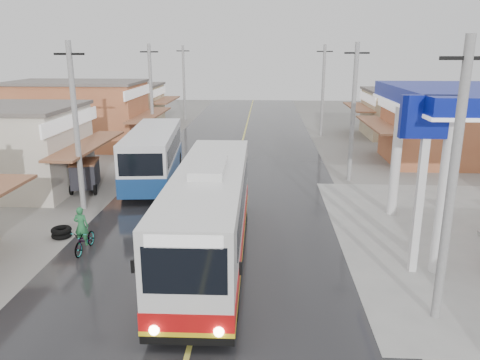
# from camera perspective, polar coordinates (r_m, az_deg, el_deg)

# --- Properties ---
(ground) EXTENTS (120.00, 120.00, 0.00)m
(ground) POSITION_cam_1_polar(r_m,az_deg,el_deg) (14.73, -5.02, -15.56)
(ground) COLOR slate
(ground) RESTS_ON ground
(road) EXTENTS (12.00, 90.00, 0.02)m
(road) POSITION_cam_1_polar(r_m,az_deg,el_deg) (28.55, -0.86, 0.23)
(road) COLOR black
(road) RESTS_ON ground
(centre_line) EXTENTS (0.15, 90.00, 0.01)m
(centre_line) POSITION_cam_1_polar(r_m,az_deg,el_deg) (28.55, -0.86, 0.26)
(centre_line) COLOR #D8CC4C
(centre_line) RESTS_ON road
(shopfronts_left) EXTENTS (11.00, 44.00, 5.20)m
(shopfronts_left) POSITION_cam_1_polar(r_m,az_deg,el_deg) (34.75, -22.42, 1.83)
(shopfronts_left) COLOR tan
(shopfronts_left) RESTS_ON ground
(utility_poles_left) EXTENTS (1.60, 50.00, 8.00)m
(utility_poles_left) POSITION_cam_1_polar(r_m,az_deg,el_deg) (30.77, -13.85, 0.90)
(utility_poles_left) COLOR gray
(utility_poles_left) RESTS_ON ground
(utility_poles_right) EXTENTS (1.60, 36.00, 8.00)m
(utility_poles_right) POSITION_cam_1_polar(r_m,az_deg,el_deg) (28.94, 13.11, 0.01)
(utility_poles_right) COLOR gray
(utility_poles_right) RESTS_ON ground
(coach_bus) EXTENTS (2.81, 11.84, 3.69)m
(coach_bus) POSITION_cam_1_polar(r_m,az_deg,el_deg) (17.31, -3.66, -4.07)
(coach_bus) COLOR silver
(coach_bus) RESTS_ON road
(second_bus) EXTENTS (3.42, 9.53, 3.10)m
(second_bus) POSITION_cam_1_polar(r_m,az_deg,el_deg) (27.80, -10.48, 3.07)
(second_bus) COLOR silver
(second_bus) RESTS_ON road
(cyclist) EXTENTS (0.68, 1.78, 1.89)m
(cyclist) POSITION_cam_1_polar(r_m,az_deg,el_deg) (19.17, -18.49, -6.58)
(cyclist) COLOR black
(cyclist) RESTS_ON ground
(tricycle_near) EXTENTS (1.87, 2.29, 1.70)m
(tricycle_near) POSITION_cam_1_polar(r_m,az_deg,el_deg) (27.17, -18.38, 0.72)
(tricycle_near) COLOR #26262D
(tricycle_near) RESTS_ON ground
(tyre_stack) EXTENTS (0.84, 0.84, 0.43)m
(tyre_stack) POSITION_cam_1_polar(r_m,az_deg,el_deg) (21.07, -20.93, -5.98)
(tyre_stack) COLOR black
(tyre_stack) RESTS_ON ground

